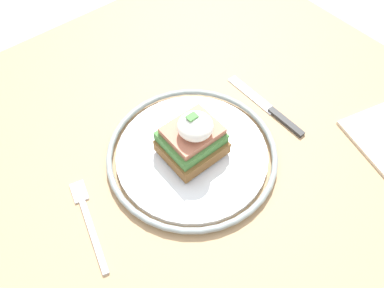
% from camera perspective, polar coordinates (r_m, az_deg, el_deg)
% --- Properties ---
extents(ground_plane, '(6.00, 6.00, 0.00)m').
position_cam_1_polar(ground_plane, '(1.33, 0.83, -19.75)').
color(ground_plane, '#B2ADA3').
extents(dining_table, '(0.94, 0.92, 0.76)m').
position_cam_1_polar(dining_table, '(0.73, 1.44, -6.22)').
color(dining_table, tan).
rests_on(dining_table, ground_plane).
extents(plate, '(0.28, 0.28, 0.02)m').
position_cam_1_polar(plate, '(0.62, 0.00, -1.44)').
color(plate, silver).
rests_on(plate, dining_table).
extents(sandwich, '(0.09, 0.09, 0.09)m').
position_cam_1_polar(sandwich, '(0.59, 0.05, 0.94)').
color(sandwich, brown).
rests_on(sandwich, plate).
extents(fork, '(0.05, 0.16, 0.00)m').
position_cam_1_polar(fork, '(0.59, -15.51, -11.07)').
color(fork, silver).
rests_on(fork, dining_table).
extents(knife, '(0.02, 0.18, 0.01)m').
position_cam_1_polar(knife, '(0.70, 11.90, 5.13)').
color(knife, '#2D2D2D').
rests_on(knife, dining_table).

